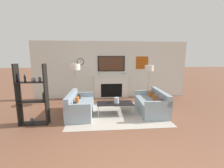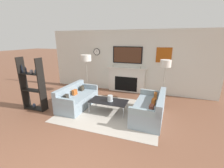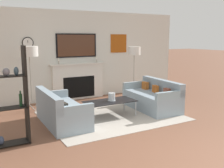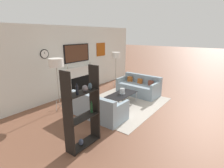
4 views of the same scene
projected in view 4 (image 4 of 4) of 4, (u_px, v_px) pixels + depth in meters
ground_plane at (218, 130)px, 4.51m from camera, size 60.00×60.00×0.00m
fireplace_wall at (77, 64)px, 7.16m from camera, size 7.39×0.28×2.70m
area_rug at (121, 104)px, 6.23m from camera, size 3.15×2.52×0.01m
couch_left at (98, 108)px, 5.18m from camera, size 0.80×1.67×0.76m
couch_right at (139, 88)px, 7.13m from camera, size 0.92×1.70×0.78m
coffee_table at (122, 95)px, 6.06m from camera, size 1.23×0.61×0.39m
hurricane_candle at (122, 91)px, 6.08m from camera, size 0.19×0.19×0.19m
floor_lamp_left at (56, 63)px, 5.37m from camera, size 0.45×0.45×1.69m
floor_lamp_right at (116, 56)px, 7.85m from camera, size 0.38×0.38×1.62m
shelf_unit at (82, 110)px, 3.70m from camera, size 0.81×0.28×1.76m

